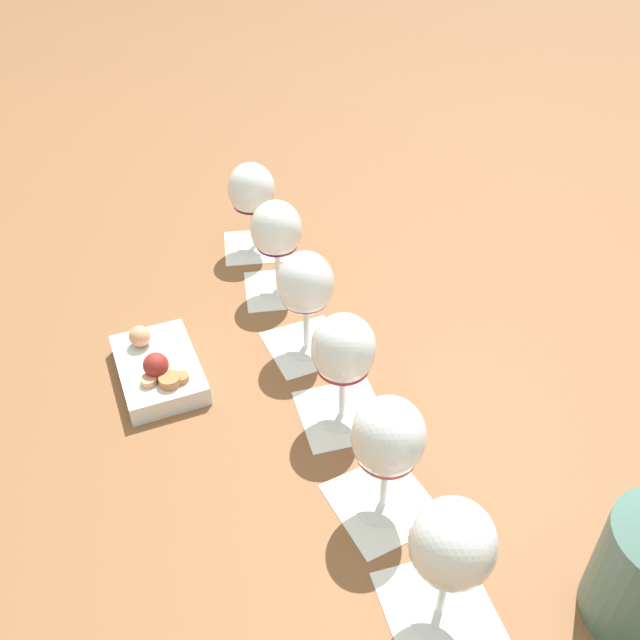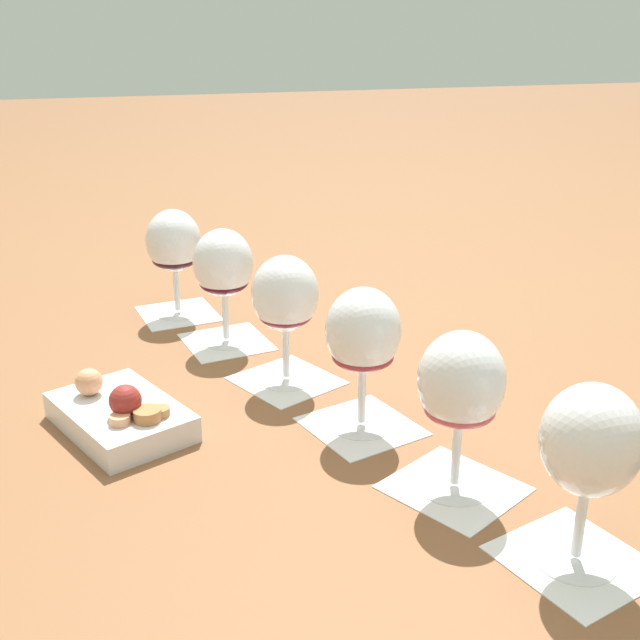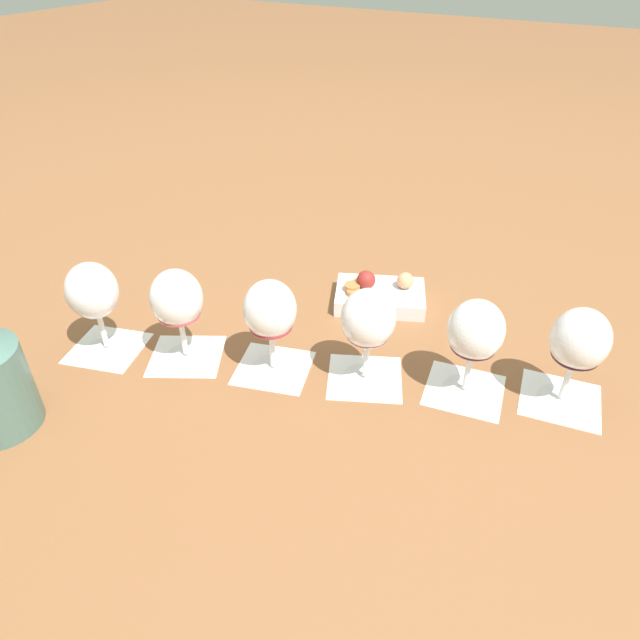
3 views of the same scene
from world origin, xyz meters
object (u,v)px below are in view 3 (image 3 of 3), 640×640
(wine_glass_2, at_px, (270,313))
(wine_glass_4, at_px, (475,335))
(snack_dish, at_px, (378,294))
(wine_glass_5, at_px, (579,344))
(wine_glass_1, at_px, (177,302))
(wine_glass_0, at_px, (93,295))
(wine_glass_3, at_px, (368,323))

(wine_glass_2, relative_size, wine_glass_4, 1.00)
(snack_dish, bearing_deg, wine_glass_4, -35.82)
(wine_glass_5, bearing_deg, wine_glass_1, -161.01)
(wine_glass_0, distance_m, wine_glass_2, 0.30)
(wine_glass_4, bearing_deg, wine_glass_5, 20.57)
(wine_glass_2, bearing_deg, wine_glass_5, 19.54)
(wine_glass_3, distance_m, snack_dish, 0.24)
(wine_glass_0, xyz_separation_m, wine_glass_2, (0.28, 0.10, 0.00))
(wine_glass_1, bearing_deg, wine_glass_0, -159.41)
(wine_glass_3, bearing_deg, wine_glass_4, 18.46)
(wine_glass_3, relative_size, wine_glass_4, 1.00)
(wine_glass_1, bearing_deg, wine_glass_2, 17.34)
(wine_glass_0, xyz_separation_m, wine_glass_3, (0.42, 0.15, -0.00))
(wine_glass_0, bearing_deg, snack_dish, 45.80)
(wine_glass_1, relative_size, wine_glass_2, 1.00)
(wine_glass_5, relative_size, snack_dish, 0.83)
(wine_glass_1, height_order, wine_glass_3, same)
(wine_glass_0, relative_size, wine_glass_1, 1.00)
(wine_glass_5, bearing_deg, wine_glass_4, -159.43)
(wine_glass_1, distance_m, wine_glass_5, 0.61)
(wine_glass_0, bearing_deg, wine_glass_4, 18.98)
(wine_glass_2, bearing_deg, snack_dish, 75.30)
(wine_glass_3, distance_m, wine_glass_5, 0.30)
(wine_glass_0, bearing_deg, wine_glass_1, 20.59)
(wine_glass_3, bearing_deg, wine_glass_2, -160.32)
(wine_glass_4, xyz_separation_m, wine_glass_5, (0.14, 0.05, 0.00))
(wine_glass_2, relative_size, wine_glass_3, 1.00)
(wine_glass_0, distance_m, wine_glass_4, 0.60)
(wine_glass_4, relative_size, snack_dish, 0.83)
(wine_glass_1, bearing_deg, wine_glass_3, 18.51)
(wine_glass_1, height_order, wine_glass_4, same)
(wine_glass_1, bearing_deg, wine_glass_5, 18.99)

